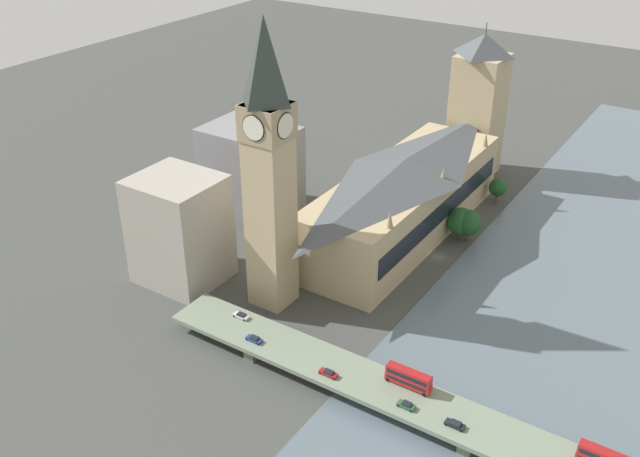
{
  "coord_description": "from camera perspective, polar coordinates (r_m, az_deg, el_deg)",
  "views": [
    {
      "loc": [
        -74.82,
        183.74,
        118.13
      ],
      "look_at": [
        22.09,
        35.12,
        20.08
      ],
      "focal_mm": 40.0,
      "sensor_mm": 36.0,
      "label": 1
    }
  ],
  "objects": [
    {
      "name": "ground_plane",
      "position": [
        230.9,
        9.4,
        -2.28
      ],
      "size": [
        600.0,
        600.0,
        0.0
      ],
      "primitive_type": "plane",
      "color": "#424442"
    },
    {
      "name": "river_water",
      "position": [
        221.12,
        18.86,
        -5.09
      ],
      "size": [
        67.99,
        360.0,
        0.3
      ],
      "primitive_type": "cube",
      "color": "slate",
      "rests_on": "ground_plane"
    },
    {
      "name": "parliament_hall",
      "position": [
        236.83,
        6.78,
        2.53
      ],
      "size": [
        28.22,
        93.12,
        27.44
      ],
      "color": "tan",
      "rests_on": "ground_plane"
    },
    {
      "name": "clock_tower",
      "position": [
        187.31,
        -4.13,
        5.14
      ],
      "size": [
        11.77,
        11.77,
        81.4
      ],
      "color": "tan",
      "rests_on": "ground_plane"
    },
    {
      "name": "victoria_tower",
      "position": [
        282.17,
        12.5,
        9.53
      ],
      "size": [
        17.42,
        17.42,
        59.2
      ],
      "color": "tan",
      "rests_on": "ground_plane"
    },
    {
      "name": "road_bridge",
      "position": [
        166.42,
        12.25,
        -15.34
      ],
      "size": [
        167.98,
        13.7,
        4.59
      ],
      "color": "#5D6A59",
      "rests_on": "ground_plane"
    },
    {
      "name": "double_decker_bus_rear",
      "position": [
        171.21,
        7.1,
        -11.76
      ],
      "size": [
        11.34,
        2.58,
        4.61
      ],
      "color": "red",
      "rests_on": "road_bridge"
    },
    {
      "name": "car_northbound_lead",
      "position": [
        185.12,
        -5.29,
        -8.79
      ],
      "size": [
        4.37,
        1.86,
        1.28
      ],
      "color": "navy",
      "rests_on": "road_bridge"
    },
    {
      "name": "car_northbound_mid",
      "position": [
        164.32,
        10.76,
        -15.13
      ],
      "size": [
        4.47,
        1.92,
        1.22
      ],
      "color": "black",
      "rests_on": "road_bridge"
    },
    {
      "name": "car_northbound_tail",
      "position": [
        167.04,
        6.92,
        -13.84
      ],
      "size": [
        4.08,
        1.83,
        1.35
      ],
      "color": "#2D5638",
      "rests_on": "road_bridge"
    },
    {
      "name": "car_southbound_lead",
      "position": [
        174.1,
        0.68,
        -11.49
      ],
      "size": [
        4.69,
        1.75,
        1.34
      ],
      "color": "maroon",
      "rests_on": "road_bridge"
    },
    {
      "name": "car_southbound_mid",
      "position": [
        193.63,
        -6.33,
        -6.94
      ],
      "size": [
        4.46,
        1.86,
        1.26
      ],
      "color": "silver",
      "rests_on": "road_bridge"
    },
    {
      "name": "city_block_west",
      "position": [
        251.29,
        -5.55,
        4.68
      ],
      "size": [
        30.81,
        22.99,
        31.02
      ],
      "color": "gray",
      "rests_on": "ground_plane"
    },
    {
      "name": "city_block_center",
      "position": [
        213.59,
        -11.16,
        -0.08
      ],
      "size": [
        24.19,
        22.0,
        32.99
      ],
      "color": "#A39E93",
      "rests_on": "ground_plane"
    },
    {
      "name": "tree_embankment_near",
      "position": [
        239.16,
        11.22,
        0.54
      ],
      "size": [
        9.39,
        9.39,
        11.35
      ],
      "color": "brown",
      "rests_on": "ground_plane"
    },
    {
      "name": "tree_embankment_mid",
      "position": [
        266.84,
        14.04,
        3.2
      ],
      "size": [
        6.5,
        6.5,
        9.43
      ],
      "color": "brown",
      "rests_on": "ground_plane"
    },
    {
      "name": "tree_embankment_far",
      "position": [
        238.32,
        11.78,
        0.46
      ],
      "size": [
        8.58,
        8.58,
        11.26
      ],
      "color": "brown",
      "rests_on": "ground_plane"
    }
  ]
}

